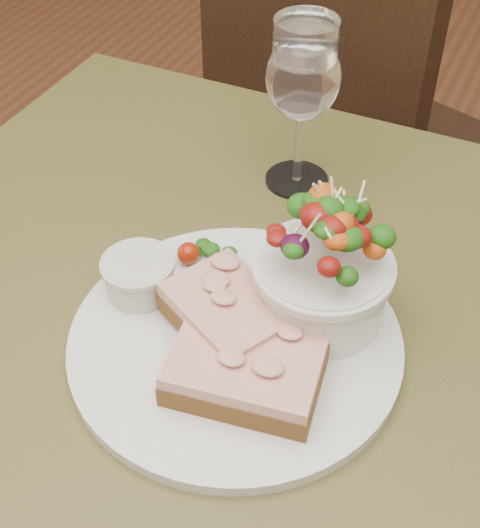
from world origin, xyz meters
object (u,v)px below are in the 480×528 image
at_px(sandwich_front, 246,368).
at_px(sandwich_back, 229,312).
at_px(cafe_table, 229,405).
at_px(chair_far, 348,217).
at_px(dinner_plate, 235,341).
at_px(salad_bowl, 324,264).
at_px(wine_glass, 303,82).
at_px(ramekin, 139,275).

height_order(sandwich_front, sandwich_back, sandwich_back).
distance_m(cafe_table, sandwich_front, 0.14).
bearing_deg(cafe_table, chair_far, 97.15).
relative_size(cafe_table, sandwich_back, 6.08).
xyz_separation_m(dinner_plate, sandwich_front, (0.03, -0.04, 0.02)).
height_order(salad_bowl, wine_glass, wine_glass).
bearing_deg(salad_bowl, sandwich_front, -105.54).
relative_size(dinner_plate, ramekin, 4.67).
xyz_separation_m(ramekin, wine_glass, (0.06, 0.23, 0.09)).
bearing_deg(wine_glass, chair_far, 97.17).
height_order(cafe_table, sandwich_back, sandwich_back).
height_order(cafe_table, chair_far, chair_far).
relative_size(sandwich_back, wine_glass, 0.75).
bearing_deg(chair_far, sandwich_front, 118.05).
bearing_deg(salad_bowl, wine_glass, 116.87).
bearing_deg(salad_bowl, cafe_table, -140.88).
xyz_separation_m(chair_far, sandwich_back, (0.10, -0.75, 0.49)).
distance_m(sandwich_back, ramekin, 0.10).
bearing_deg(chair_far, dinner_plate, 116.44).
distance_m(cafe_table, chair_far, 0.83).
relative_size(ramekin, wine_glass, 0.36).
distance_m(dinner_plate, ramekin, 0.11).
bearing_deg(chair_far, ramekin, 108.63).
height_order(cafe_table, sandwich_front, sandwich_front).
xyz_separation_m(cafe_table, ramekin, (-0.09, 0.01, 0.13)).
relative_size(cafe_table, sandwich_front, 6.03).
bearing_deg(ramekin, wine_glass, 74.57).
distance_m(dinner_plate, sandwich_back, 0.03).
bearing_deg(sandwich_front, wine_glass, 95.26).
relative_size(cafe_table, wine_glass, 4.57).
height_order(sandwich_front, salad_bowl, salad_bowl).
bearing_deg(cafe_table, sandwich_back, -30.01).
height_order(sandwich_front, wine_glass, wine_glass).
bearing_deg(dinner_plate, sandwich_front, -54.34).
height_order(dinner_plate, salad_bowl, salad_bowl).
bearing_deg(sandwich_back, wine_glass, 125.36).
xyz_separation_m(sandwich_front, salad_bowl, (0.03, 0.10, 0.04)).
bearing_deg(salad_bowl, dinner_plate, -133.37).
bearing_deg(dinner_plate, cafe_table, 150.06).
xyz_separation_m(sandwich_front, ramekin, (-0.13, 0.05, 0.00)).
bearing_deg(wine_glass, sandwich_back, -82.57).
distance_m(sandwich_back, salad_bowl, 0.09).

